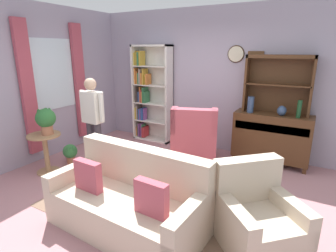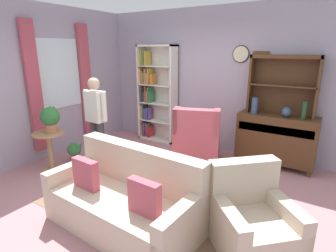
{
  "view_description": "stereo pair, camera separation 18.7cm",
  "coord_description": "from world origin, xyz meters",
  "views": [
    {
      "loc": [
        1.9,
        -3.0,
        2.01
      ],
      "look_at": [
        0.1,
        0.2,
        0.95
      ],
      "focal_mm": 28.59,
      "sensor_mm": 36.0,
      "label": 1
    },
    {
      "loc": [
        2.06,
        -2.9,
        2.01
      ],
      "look_at": [
        0.1,
        0.2,
        0.95
      ],
      "focal_mm": 28.59,
      "sensor_mm": 36.0,
      "label": 2
    }
  ],
  "objects": [
    {
      "name": "bookshelf",
      "position": [
        -1.36,
        1.94,
        1.03
      ],
      "size": [
        0.9,
        0.3,
        2.1
      ],
      "color": "silver",
      "rests_on": "ground_plane"
    },
    {
      "name": "bottle_wine",
      "position": [
        1.67,
        1.77,
        1.07
      ],
      "size": [
        0.07,
        0.07,
        0.3
      ],
      "primitive_type": "cylinder",
      "color": "#194223",
      "rests_on": "sideboard"
    },
    {
      "name": "ground_plane",
      "position": [
        0.0,
        0.0,
        -0.01
      ],
      "size": [
        5.4,
        4.6,
        0.02
      ],
      "primitive_type": "cube",
      "color": "#B27A7F"
    },
    {
      "name": "couch_floral",
      "position": [
        0.18,
        -0.86,
        0.31
      ],
      "size": [
        1.84,
        0.95,
        0.9
      ],
      "color": "beige",
      "rests_on": "ground_plane"
    },
    {
      "name": "coffee_table",
      "position": [
        0.38,
        -0.11,
        0.35
      ],
      "size": [
        0.8,
        0.5,
        0.42
      ],
      "color": "#4C2D19",
      "rests_on": "ground_plane"
    },
    {
      "name": "vase_round",
      "position": [
        1.41,
        1.79,
        1.01
      ],
      "size": [
        0.15,
        0.15,
        0.17
      ],
      "primitive_type": "ellipsoid",
      "color": "#33476B",
      "rests_on": "sideboard"
    },
    {
      "name": "wall_back",
      "position": [
        0.01,
        2.13,
        1.4
      ],
      "size": [
        5.0,
        0.09,
        2.8
      ],
      "color": "#A399AD",
      "rests_on": "ground_plane"
    },
    {
      "name": "area_rug",
      "position": [
        0.2,
        -0.3,
        0.0
      ],
      "size": [
        2.88,
        1.75,
        0.01
      ],
      "primitive_type": "cube",
      "color": "#846651",
      "rests_on": "ground_plane"
    },
    {
      "name": "wall_left",
      "position": [
        -2.52,
        0.05,
        1.4
      ],
      "size": [
        0.16,
        4.2,
        2.8
      ],
      "color": "#A399AD",
      "rests_on": "ground_plane"
    },
    {
      "name": "vase_tall",
      "position": [
        0.89,
        1.78,
        1.06
      ],
      "size": [
        0.11,
        0.11,
        0.28
      ],
      "primitive_type": "cylinder",
      "color": "#33476B",
      "rests_on": "sideboard"
    },
    {
      "name": "potted_plant_large",
      "position": [
        -1.85,
        -0.35,
        0.93
      ],
      "size": [
        0.31,
        0.31,
        0.43
      ],
      "color": "#AD6B4C",
      "rests_on": "plant_stand"
    },
    {
      "name": "armchair_floral",
      "position": [
        1.53,
        -0.44,
        0.29
      ],
      "size": [
        1.08,
        1.08,
        0.88
      ],
      "color": "beige",
      "rests_on": "ground_plane"
    },
    {
      "name": "sideboard",
      "position": [
        1.28,
        1.86,
        0.51
      ],
      "size": [
        1.3,
        0.45,
        0.92
      ],
      "color": "#4C2D19",
      "rests_on": "ground_plane"
    },
    {
      "name": "potted_plant_small",
      "position": [
        -1.87,
        0.08,
        0.21
      ],
      "size": [
        0.25,
        0.25,
        0.35
      ],
      "color": "#AD6B4C",
      "rests_on": "ground_plane"
    },
    {
      "name": "person_reading",
      "position": [
        -1.34,
        0.17,
        0.91
      ],
      "size": [
        0.52,
        0.22,
        1.56
      ],
      "color": "#38333D",
      "rests_on": "ground_plane"
    },
    {
      "name": "plant_stand",
      "position": [
        -1.9,
        -0.39,
        0.41
      ],
      "size": [
        0.52,
        0.52,
        0.67
      ],
      "color": "#A87F56",
      "rests_on": "ground_plane"
    },
    {
      "name": "sideboard_hutch",
      "position": [
        1.28,
        1.97,
        1.56
      ],
      "size": [
        1.1,
        0.26,
        1.0
      ],
      "color": "#4C2D19",
      "rests_on": "sideboard"
    },
    {
      "name": "wingback_chair",
      "position": [
        0.08,
        1.2,
        0.38
      ],
      "size": [
        1.0,
        1.02,
        1.05
      ],
      "color": "#B74C5B",
      "rests_on": "ground_plane"
    },
    {
      "name": "book_stack",
      "position": [
        0.27,
        -0.06,
        0.44
      ],
      "size": [
        0.19,
        0.14,
        0.04
      ],
      "color": "gold",
      "rests_on": "coffee_table"
    }
  ]
}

